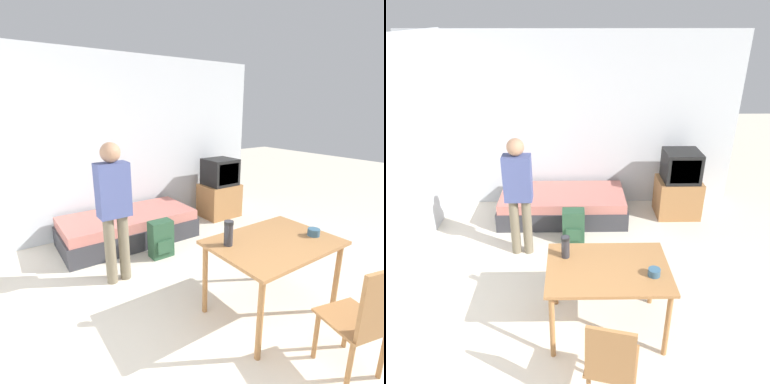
# 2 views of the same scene
# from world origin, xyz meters

# --- Properties ---
(wall_back) EXTENTS (5.08, 0.06, 2.70)m
(wall_back) POSITION_xyz_m (0.00, 3.92, 1.35)
(wall_back) COLOR silver
(wall_back) RESTS_ON ground_plane
(daybed) EXTENTS (1.92, 0.93, 0.42)m
(daybed) POSITION_xyz_m (-0.19, 3.35, 0.21)
(daybed) COLOR #333338
(daybed) RESTS_ON ground_plane
(tv) EXTENTS (0.65, 0.53, 1.05)m
(tv) POSITION_xyz_m (1.60, 3.42, 0.49)
(tv) COLOR #9E6B3D
(tv) RESTS_ON ground_plane
(dining_table) EXTENTS (1.15, 0.81, 0.74)m
(dining_table) POSITION_xyz_m (0.29, 1.06, 0.65)
(dining_table) COLOR #9E6B3D
(dining_table) RESTS_ON ground_plane
(wooden_chair) EXTENTS (0.48, 0.48, 0.93)m
(wooden_chair) POSITION_xyz_m (0.25, 0.19, 0.51)
(wooden_chair) COLOR #9E6B3D
(wooden_chair) RESTS_ON ground_plane
(person_standing) EXTENTS (0.34, 0.21, 1.57)m
(person_standing) POSITION_xyz_m (-0.70, 2.40, 0.91)
(person_standing) COLOR #6B604C
(person_standing) RESTS_ON ground_plane
(thermos_flask) EXTENTS (0.08, 0.08, 0.23)m
(thermos_flask) POSITION_xyz_m (-0.11, 1.23, 0.87)
(thermos_flask) COLOR #2D2D33
(thermos_flask) RESTS_ON dining_table
(mate_bowl) EXTENTS (0.11, 0.11, 0.07)m
(mate_bowl) POSITION_xyz_m (0.70, 0.93, 0.77)
(mate_bowl) COLOR #335670
(mate_bowl) RESTS_ON dining_table
(backpack) EXTENTS (0.30, 0.22, 0.49)m
(backpack) POSITION_xyz_m (-0.03, 2.64, 0.24)
(backpack) COLOR #284C33
(backpack) RESTS_ON ground_plane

